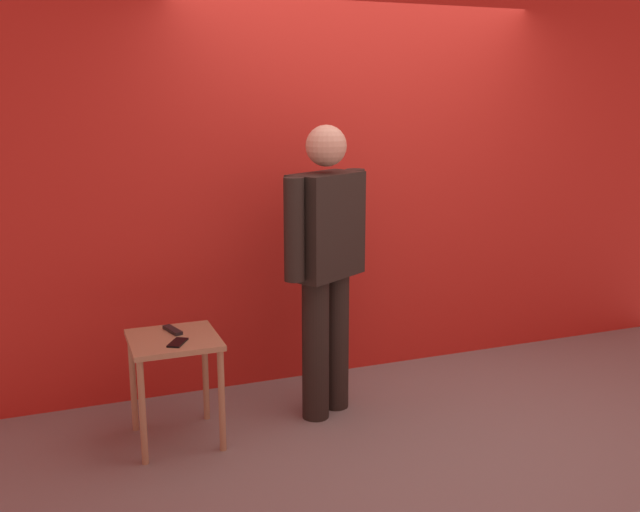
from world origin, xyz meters
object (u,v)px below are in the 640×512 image
object	(u,v)px
side_table	(174,356)
tv_remote	(173,330)
cell_phone	(178,343)
standing_person	(326,257)

from	to	relation	value
side_table	tv_remote	world-z (taller)	tv_remote
side_table	cell_phone	bearing A→B (deg)	-87.57
cell_phone	tv_remote	xyz separation A→B (m)	(0.01, 0.20, 0.01)
cell_phone	standing_person	bearing A→B (deg)	40.72
standing_person	cell_phone	size ratio (longest dim) A/B	12.13
side_table	cell_phone	distance (m)	0.16
standing_person	side_table	size ratio (longest dim) A/B	2.86
standing_person	cell_phone	distance (m)	1.00
standing_person	cell_phone	world-z (taller)	standing_person
standing_person	side_table	bearing A→B (deg)	-176.87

